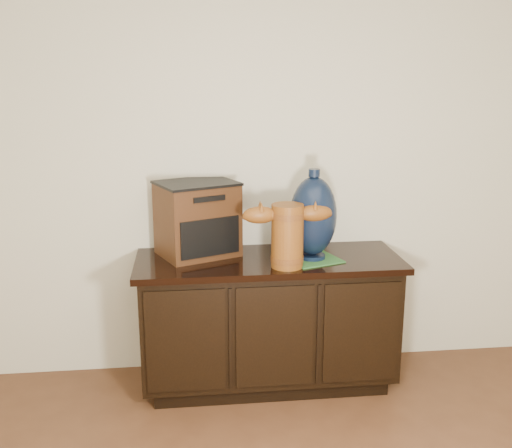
{
  "coord_description": "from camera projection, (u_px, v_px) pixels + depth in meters",
  "views": [
    {
      "loc": [
        -0.43,
        -0.89,
        1.75
      ],
      "look_at": [
        -0.08,
        2.18,
        0.96
      ],
      "focal_mm": 42.0,
      "sensor_mm": 36.0,
      "label": 1
    }
  ],
  "objects": [
    {
      "name": "spray_can",
      "position": [
        307.0,
        235.0,
        3.43
      ],
      "size": [
        0.06,
        0.06,
        0.18
      ],
      "color": "#5D140F",
      "rests_on": "sideboard"
    },
    {
      "name": "sideboard",
      "position": [
        268.0,
        320.0,
        3.39
      ],
      "size": [
        1.46,
        0.56,
        0.75
      ],
      "color": "black",
      "rests_on": "ground"
    },
    {
      "name": "green_mat",
      "position": [
        312.0,
        259.0,
        3.27
      ],
      "size": [
        0.34,
        0.34,
        0.01
      ],
      "primitive_type": "cube",
      "rotation": [
        0.0,
        0.0,
        0.33
      ],
      "color": "#2E642D",
      "rests_on": "sideboard"
    },
    {
      "name": "terracotta_vessel",
      "position": [
        287.0,
        232.0,
        3.11
      ],
      "size": [
        0.47,
        0.18,
        0.34
      ],
      "rotation": [
        0.0,
        0.0,
        0.04
      ],
      "color": "brown",
      "rests_on": "sideboard"
    },
    {
      "name": "tv_radio",
      "position": [
        197.0,
        219.0,
        3.31
      ],
      "size": [
        0.51,
        0.47,
        0.41
      ],
      "rotation": [
        0.0,
        0.0,
        0.41
      ],
      "color": "#3F220F",
      "rests_on": "sideboard"
    },
    {
      "name": "lamp_base",
      "position": [
        313.0,
        216.0,
        3.22
      ],
      "size": [
        0.32,
        0.32,
        0.49
      ],
      "rotation": [
        0.0,
        0.0,
        0.33
      ],
      "color": "black",
      "rests_on": "green_mat"
    },
    {
      "name": "room",
      "position": [
        447.0,
        346.0,
        1.02
      ],
      "size": [
        5.0,
        5.0,
        5.0
      ],
      "color": "#53311C",
      "rests_on": "ground"
    }
  ]
}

